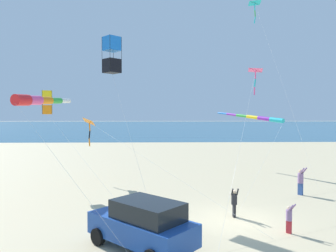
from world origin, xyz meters
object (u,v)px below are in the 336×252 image
at_px(parked_car, 143,224).
at_px(kite_windsock_striped_overhead, 38,100).
at_px(kite_delta_teal_far_right, 90,122).
at_px(person_child_grey_jacket, 289,217).
at_px(kite_box_green_low_center, 47,103).
at_px(kite_delta_white_trailing, 256,70).
at_px(person_bystander_far, 234,201).
at_px(kite_delta_blue_topmost, 255,3).
at_px(kite_box_orange_high_right, 112,55).
at_px(kite_windsock_small_distant, 256,118).
at_px(person_child_green_jacket, 301,180).

distance_m(parked_car, kite_windsock_striped_overhead, 8.80).
bearing_deg(kite_delta_teal_far_right, parked_car, 20.25).
height_order(person_child_grey_jacket, kite_box_green_low_center, kite_box_green_low_center).
bearing_deg(kite_delta_white_trailing, person_bystander_far, -23.02).
relative_size(person_bystander_far, kite_delta_white_trailing, 0.11).
bearing_deg(person_bystander_far, kite_delta_white_trailing, 156.98).
xyz_separation_m(kite_box_green_low_center, kite_delta_blue_topmost, (-9.97, 17.36, 10.42)).
bearing_deg(kite_delta_teal_far_right, kite_delta_white_trailing, 88.62).
distance_m(parked_car, person_bystander_far, 5.63).
bearing_deg(kite_box_orange_high_right, kite_windsock_striped_overhead, -53.35).
xyz_separation_m(person_bystander_far, kite_delta_blue_topmost, (-16.52, 5.99, 15.55)).
bearing_deg(kite_box_green_low_center, kite_delta_teal_far_right, 136.10).
bearing_deg(kite_windsock_small_distant, kite_delta_blue_topmost, 165.77).
relative_size(kite_delta_white_trailing, kite_box_orange_high_right, 1.41).
bearing_deg(kite_box_orange_high_right, kite_delta_blue_topmost, 135.79).
xyz_separation_m(kite_delta_teal_far_right, kite_delta_white_trailing, (0.31, 12.70, 3.97)).
bearing_deg(kite_windsock_small_distant, person_bystander_far, -21.75).
distance_m(person_child_green_jacket, kite_windsock_striped_overhead, 16.29).
xyz_separation_m(kite_box_green_low_center, kite_windsock_striped_overhead, (5.46, 1.40, -0.12)).
height_order(kite_delta_white_trailing, kite_box_orange_high_right, kite_box_orange_high_right).
bearing_deg(person_child_green_jacket, person_bystander_far, -51.13).
bearing_deg(kite_windsock_striped_overhead, kite_windsock_small_distant, 127.10).
bearing_deg(kite_windsock_small_distant, person_child_grey_jacket, -12.05).
bearing_deg(kite_delta_teal_far_right, kite_box_green_low_center, -43.90).
bearing_deg(parked_car, kite_delta_white_trailing, 146.88).
bearing_deg(person_child_green_jacket, kite_windsock_small_distant, -177.70).
distance_m(kite_delta_blue_topmost, kite_delta_white_trailing, 11.30).
bearing_deg(person_bystander_far, kite_box_orange_high_right, -119.31).
bearing_deg(parked_car, kite_windsock_striped_overhead, -129.76).
relative_size(parked_car, kite_windsock_small_distant, 0.29).
height_order(parked_car, kite_windsock_small_distant, kite_windsock_small_distant).
relative_size(parked_car, person_child_green_jacket, 2.48).
height_order(person_bystander_far, kite_box_green_low_center, kite_box_green_low_center).
bearing_deg(kite_box_green_low_center, person_bystander_far, 60.03).
xyz_separation_m(person_bystander_far, kite_box_green_low_center, (-6.56, -11.37, 5.12)).
height_order(kite_windsock_small_distant, kite_delta_blue_topmost, kite_delta_blue_topmost).
height_order(kite_windsock_small_distant, kite_box_orange_high_right, kite_box_orange_high_right).
xyz_separation_m(kite_box_orange_high_right, kite_windsock_striped_overhead, (2.56, -3.44, -2.83)).
relative_size(kite_windsock_small_distant, kite_box_green_low_center, 1.47).
relative_size(kite_box_green_low_center, kite_windsock_striped_overhead, 1.08).
height_order(parked_car, kite_box_green_low_center, kite_box_green_low_center).
bearing_deg(person_bystander_far, person_child_grey_jacket, 39.28).
height_order(person_child_green_jacket, kite_box_green_low_center, kite_box_green_low_center).
height_order(kite_delta_teal_far_right, kite_delta_white_trailing, kite_delta_white_trailing).
xyz_separation_m(kite_delta_blue_topmost, kite_box_orange_high_right, (12.86, -12.51, -7.71)).
xyz_separation_m(person_child_grey_jacket, person_bystander_far, (-2.23, -1.82, 0.10)).
height_order(person_child_green_jacket, kite_box_orange_high_right, kite_box_orange_high_right).
distance_m(parked_car, kite_box_orange_high_right, 10.80).
distance_m(kite_delta_white_trailing, kite_windsock_striped_overhead, 15.89).
height_order(person_child_green_jacket, kite_windsock_striped_overhead, kite_windsock_striped_overhead).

